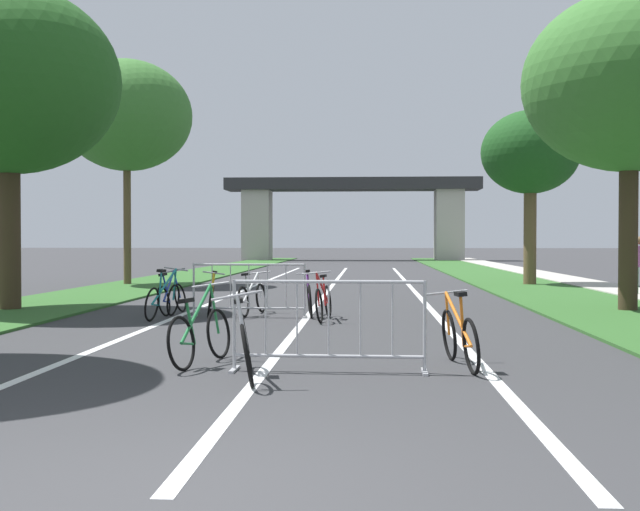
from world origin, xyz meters
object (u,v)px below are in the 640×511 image
(bicycle_teal_0, at_px, (163,299))
(pedestrian_pushing_bike, at_px, (640,260))
(bicycle_orange_3, at_px, (459,337))
(tree_left_oak_mid, at_px, (9,81))
(tree_left_oak_near, at_px, (127,116))
(bicycle_red_4, at_px, (323,301))
(bicycle_blue_5, at_px, (172,297))
(tree_right_pine_far, at_px, (629,83))
(bicycle_purple_6, at_px, (309,298))
(bicycle_silver_2, at_px, (246,345))
(bicycle_green_8, at_px, (200,334))
(bicycle_yellow_7, at_px, (211,297))
(tree_right_maple_mid, at_px, (530,154))
(crowd_barrier_nearest, at_px, (329,327))
(crowd_barrier_second, at_px, (249,291))
(bicycle_white_1, at_px, (252,298))

(bicycle_teal_0, distance_m, pedestrian_pushing_bike, 12.94)
(bicycle_orange_3, bearing_deg, bicycle_teal_0, 125.05)
(tree_left_oak_mid, xyz_separation_m, tree_left_oak_near, (-0.43, 9.57, 0.77))
(bicycle_red_4, relative_size, bicycle_blue_5, 1.07)
(tree_right_pine_far, distance_m, bicycle_purple_6, 8.03)
(tree_right_pine_far, height_order, bicycle_silver_2, tree_right_pine_far)
(bicycle_green_8, bearing_deg, bicycle_teal_0, 123.10)
(tree_right_pine_far, distance_m, bicycle_yellow_7, 9.72)
(bicycle_purple_6, bearing_deg, tree_right_pine_far, 4.55)
(tree_left_oak_mid, relative_size, bicycle_red_4, 4.08)
(tree_right_maple_mid, distance_m, crowd_barrier_nearest, 18.90)
(bicycle_silver_2, bearing_deg, tree_left_oak_near, -78.41)
(bicycle_purple_6, bearing_deg, bicycle_blue_5, 172.30)
(tree_right_pine_far, relative_size, bicycle_silver_2, 3.86)
(bicycle_blue_5, distance_m, pedestrian_pushing_bike, 12.56)
(bicycle_teal_0, xyz_separation_m, bicycle_red_4, (3.08, -0.11, -0.01))
(bicycle_red_4, bearing_deg, bicycle_blue_5, -11.78)
(bicycle_teal_0, relative_size, bicycle_yellow_7, 1.03)
(bicycle_red_4, bearing_deg, bicycle_orange_3, 115.30)
(crowd_barrier_second, height_order, bicycle_white_1, crowd_barrier_second)
(bicycle_red_4, bearing_deg, bicycle_teal_0, 3.60)
(tree_left_oak_near, relative_size, pedestrian_pushing_bike, 4.67)
(bicycle_yellow_7, bearing_deg, tree_right_maple_mid, -137.58)
(crowd_barrier_second, xyz_separation_m, pedestrian_pushing_bike, (9.52, 6.20, 0.46))
(tree_right_maple_mid, bearing_deg, bicycle_purple_6, -120.92)
(bicycle_white_1, bearing_deg, bicycle_red_4, -23.19)
(tree_right_maple_mid, bearing_deg, bicycle_red_4, -117.70)
(tree_left_oak_mid, height_order, bicycle_orange_3, tree_left_oak_mid)
(bicycle_orange_3, height_order, bicycle_yellow_7, bicycle_orange_3)
(tree_right_maple_mid, distance_m, bicycle_purple_6, 13.30)
(bicycle_orange_3, distance_m, bicycle_purple_6, 6.66)
(tree_right_pine_far, relative_size, bicycle_red_4, 3.97)
(bicycle_orange_3, distance_m, pedestrian_pushing_bike, 13.56)
(tree_right_maple_mid, height_order, bicycle_silver_2, tree_right_maple_mid)
(bicycle_white_1, xyz_separation_m, bicycle_blue_5, (-1.65, -0.00, 0.01))
(tree_right_pine_far, height_order, bicycle_purple_6, tree_right_pine_far)
(bicycle_white_1, bearing_deg, bicycle_purple_6, 5.79)
(crowd_barrier_nearest, xyz_separation_m, bicycle_white_1, (-1.88, 6.78, -0.17))
(tree_right_maple_mid, relative_size, bicycle_purple_6, 3.50)
(tree_left_oak_near, height_order, bicycle_purple_6, tree_left_oak_near)
(tree_right_pine_far, xyz_separation_m, crowd_barrier_second, (-7.74, -1.61, -4.27))
(tree_right_pine_far, xyz_separation_m, bicycle_green_8, (-7.45, -7.46, -4.42))
(tree_right_pine_far, bearing_deg, bicycle_green_8, -134.96)
(tree_left_oak_mid, height_order, crowd_barrier_second, tree_left_oak_mid)
(bicycle_yellow_7, xyz_separation_m, bicycle_green_8, (1.13, -6.28, 0.01))
(tree_left_oak_mid, xyz_separation_m, bicycle_green_8, (5.57, -6.92, -4.50))
(tree_right_pine_far, bearing_deg, crowd_barrier_nearest, -126.65)
(crowd_barrier_nearest, bearing_deg, tree_right_pine_far, 53.35)
(bicycle_teal_0, relative_size, bicycle_orange_3, 1.00)
(tree_right_pine_far, height_order, crowd_barrier_nearest, tree_right_pine_far)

